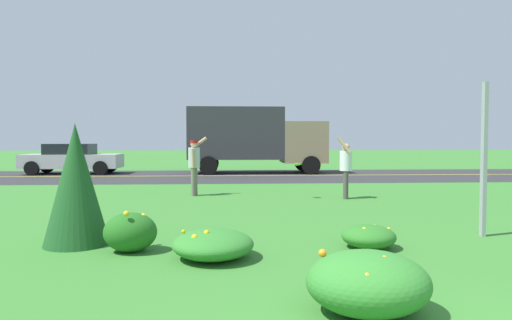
{
  "coord_description": "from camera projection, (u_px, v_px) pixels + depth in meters",
  "views": [
    {
      "loc": [
        -1.93,
        -1.99,
        1.65
      ],
      "look_at": [
        -1.25,
        8.69,
        1.17
      ],
      "focal_mm": 32.3,
      "sensor_mm": 36.0,
      "label": 1
    }
  ],
  "objects": [
    {
      "name": "person_catcher_white_shirt",
      "position": [
        346.0,
        166.0,
        12.82
      ],
      "size": [
        0.48,
        0.52,
        1.74
      ],
      "color": "silver",
      "rests_on": "ground"
    },
    {
      "name": "ground_plane",
      "position": [
        304.0,
        205.0,
        11.61
      ],
      "size": [
        120.0,
        120.0,
        0.0
      ],
      "primitive_type": "plane",
      "color": "#387A2D"
    },
    {
      "name": "daylily_clump_near_camera",
      "position": [
        130.0,
        232.0,
        6.75
      ],
      "size": [
        0.78,
        0.71,
        0.64
      ],
      "color": "#23661E",
      "rests_on": "ground"
    },
    {
      "name": "frisbee_lime",
      "position": [
        298.0,
        164.0,
        12.79
      ],
      "size": [
        0.24,
        0.23,
        0.11
      ],
      "color": "#8CD133"
    },
    {
      "name": "car_silver_center_left",
      "position": [
        72.0,
        159.0,
        22.14
      ],
      "size": [
        4.5,
        2.0,
        1.45
      ],
      "color": "#B7BABF",
      "rests_on": "ground"
    },
    {
      "name": "daylily_clump_mid_center",
      "position": [
        213.0,
        244.0,
        6.39
      ],
      "size": [
        1.14,
        1.22,
        0.42
      ],
      "color": "#337F2D",
      "rests_on": "ground"
    },
    {
      "name": "person_thrower_red_cap_gray_shirt",
      "position": [
        194.0,
        162.0,
        13.51
      ],
      "size": [
        0.56,
        0.52,
        1.74
      ],
      "color": "#B2B2B7",
      "rests_on": "ground"
    },
    {
      "name": "sign_post_near_path",
      "position": [
        484.0,
        160.0,
        7.8
      ],
      "size": [
        0.07,
        0.1,
        2.62
      ],
      "color": "#93969B",
      "rests_on": "ground"
    },
    {
      "name": "highway_center_stripe",
      "position": [
        269.0,
        175.0,
        21.05
      ],
      "size": [
        120.0,
        0.16,
        0.0
      ],
      "primitive_type": "cube",
      "color": "yellow",
      "rests_on": "ground"
    },
    {
      "name": "daylily_clump_mid_right",
      "position": [
        369.0,
        236.0,
        7.0
      ],
      "size": [
        0.82,
        0.85,
        0.35
      ],
      "color": "#2D7526",
      "rests_on": "ground"
    },
    {
      "name": "evergreen_shrub_side",
      "position": [
        76.0,
        184.0,
        7.17
      ],
      "size": [
        1.0,
        1.0,
        1.91
      ],
      "primitive_type": "cone",
      "color": "#1E5123",
      "rests_on": "ground"
    },
    {
      "name": "daylily_clump_front_right",
      "position": [
        368.0,
        282.0,
        4.35
      ],
      "size": [
        1.18,
        1.09,
        0.59
      ],
      "color": "#337F2D",
      "rests_on": "ground"
    },
    {
      "name": "highway_strip",
      "position": [
        269.0,
        176.0,
        21.05
      ],
      "size": [
        120.0,
        7.61,
        0.01
      ],
      "primitive_type": "cube",
      "color": "#2D2D30",
      "rests_on": "ground"
    },
    {
      "name": "box_truck_tan",
      "position": [
        254.0,
        136.0,
        22.64
      ],
      "size": [
        6.7,
        2.46,
        3.2
      ],
      "color": "#937F60",
      "rests_on": "ground"
    }
  ]
}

